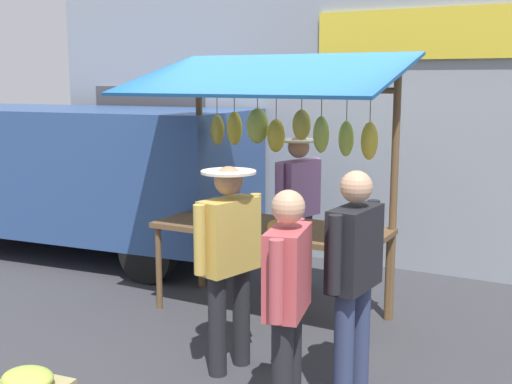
# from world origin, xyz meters

# --- Properties ---
(ground_plane) EXTENTS (40.00, 40.00, 0.00)m
(ground_plane) POSITION_xyz_m (0.00, 0.00, 0.00)
(ground_plane) COLOR #38383D
(street_backdrop) EXTENTS (9.00, 0.30, 3.40)m
(street_backdrop) POSITION_xyz_m (0.05, -2.20, 1.70)
(street_backdrop) COLOR #8C939E
(street_backdrop) RESTS_ON ground
(market_stall) EXTENTS (2.50, 1.46, 2.50)m
(market_stall) POSITION_xyz_m (0.02, -0.07, 1.56)
(market_stall) COLOR brown
(market_stall) RESTS_ON ground
(vendor_with_sunhat) EXTENTS (0.43, 0.69, 1.67)m
(vendor_with_sunhat) POSITION_xyz_m (0.06, -0.75, 0.99)
(vendor_with_sunhat) COLOR #232328
(vendor_with_sunhat) RESTS_ON ground
(shopper_with_ponytail) EXTENTS (0.26, 0.70, 1.64)m
(shopper_with_ponytail) POSITION_xyz_m (-1.26, 1.20, 0.95)
(shopper_with_ponytail) COLOR navy
(shopper_with_ponytail) RESTS_ON ground
(shopper_in_striped_shirt) EXTENTS (0.32, 0.67, 1.58)m
(shopper_in_striped_shirt) POSITION_xyz_m (-1.02, 1.78, 0.90)
(shopper_in_striped_shirt) COLOR #232328
(shopper_in_striped_shirt) RESTS_ON ground
(shopper_with_shopping_bag) EXTENTS (0.42, 0.67, 1.61)m
(shopper_with_shopping_bag) POSITION_xyz_m (-0.27, 1.23, 0.95)
(shopper_with_shopping_bag) COLOR #232328
(shopper_with_shopping_bag) RESTS_ON ground
(parked_van) EXTENTS (4.56, 2.27, 1.88)m
(parked_van) POSITION_xyz_m (3.38, -0.89, 1.12)
(parked_van) COLOR #2D4C84
(parked_van) RESTS_ON ground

